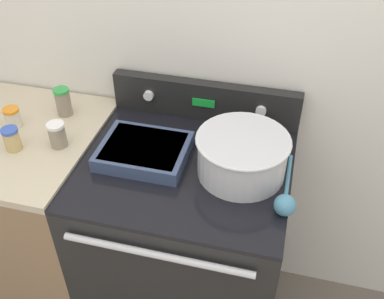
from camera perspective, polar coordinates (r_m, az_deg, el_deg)
The scene contains 11 objects.
kitchen_wall at distance 1.76m, azimuth 2.27°, elevation 13.47°, with size 8.00×0.05×2.50m.
stove_range at distance 1.96m, azimuth -0.71°, elevation -12.45°, with size 0.76×0.70×0.94m.
control_panel at distance 1.81m, azimuth 1.68°, elevation 6.24°, with size 0.76×0.07×0.16m.
side_counter at distance 2.18m, azimuth -18.67°, elevation -8.23°, with size 0.62×0.67×0.96m.
mixing_bowl at distance 1.54m, azimuth 6.39°, elevation -0.54°, with size 0.32×0.32×0.15m.
casserole_dish at distance 1.64m, azimuth -6.10°, elevation -0.13°, with size 0.32×0.26×0.05m.
ladle at distance 1.47m, azimuth 11.76°, elevation -6.52°, with size 0.07×0.32×0.07m.
spice_jar_white_cap at distance 1.73m, azimuth -16.72°, elevation 1.81°, with size 0.07×0.07×0.10m.
spice_jar_green_cap at distance 1.89m, azimuth -16.04°, elevation 5.84°, with size 0.06×0.06×0.12m.
spice_jar_blue_cap at distance 1.77m, azimuth -21.92°, elevation 1.26°, with size 0.06×0.06×0.09m.
spice_jar_orange_cap at distance 1.90m, azimuth -21.81°, elevation 3.81°, with size 0.06×0.06×0.08m.
Camera 1 is at (0.33, -0.85, 2.00)m, focal length 42.00 mm.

